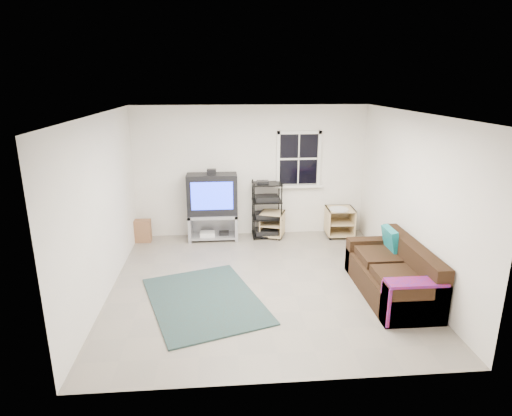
{
  "coord_description": "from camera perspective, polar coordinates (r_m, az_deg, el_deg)",
  "views": [
    {
      "loc": [
        -0.6,
        -6.04,
        3.05
      ],
      "look_at": [
        -0.06,
        0.4,
        1.11
      ],
      "focal_mm": 30.0,
      "sensor_mm": 36.0,
      "label": 1
    }
  ],
  "objects": [
    {
      "name": "paper_bag",
      "position": [
        8.66,
        -14.84,
        -2.96
      ],
      "size": [
        0.31,
        0.2,
        0.44
      ],
      "primitive_type": "cube",
      "rotation": [
        0.0,
        0.0,
        -0.01
      ],
      "color": "#8D603F",
      "rests_on": "ground"
    },
    {
      "name": "room",
      "position": [
        8.59,
        5.69,
        6.05
      ],
      "size": [
        4.6,
        4.62,
        4.6
      ],
      "color": "gray",
      "rests_on": "ground"
    },
    {
      "name": "av_rack",
      "position": [
        8.55,
        1.44,
        -0.67
      ],
      "size": [
        0.58,
        0.42,
        1.15
      ],
      "color": "black",
      "rests_on": "ground"
    },
    {
      "name": "shag_rug",
      "position": [
        6.33,
        -6.86,
        -12.09
      ],
      "size": [
        2.0,
        2.35,
        0.02
      ],
      "primitive_type": "cube",
      "rotation": [
        0.0,
        0.0,
        0.31
      ],
      "color": "#322016",
      "rests_on": "ground"
    },
    {
      "name": "tv_unit",
      "position": [
        8.39,
        -5.83,
        0.9
      ],
      "size": [
        0.97,
        0.48,
        1.42
      ],
      "color": "#9C9CA4",
      "rests_on": "ground"
    },
    {
      "name": "sofa",
      "position": [
        6.66,
        17.86,
        -8.52
      ],
      "size": [
        0.83,
        1.87,
        0.85
      ],
      "color": "black",
      "rests_on": "ground"
    },
    {
      "name": "side_table_right",
      "position": [
        8.81,
        11.03,
        -1.52
      ],
      "size": [
        0.56,
        0.58,
        0.62
      ],
      "rotation": [
        0.0,
        0.0,
        -0.05
      ],
      "color": "tan",
      "rests_on": "ground"
    },
    {
      "name": "side_table_left",
      "position": [
        8.65,
        2.23,
        -2.01
      ],
      "size": [
        0.56,
        0.56,
        0.52
      ],
      "rotation": [
        0.0,
        0.0,
        -0.33
      ],
      "color": "tan",
      "rests_on": "ground"
    }
  ]
}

